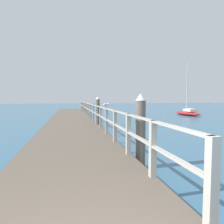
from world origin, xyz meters
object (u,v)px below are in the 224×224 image
Objects in this scene: dock_piling_far at (98,111)px; dock_piling_near at (140,131)px; seagull_foreground at (105,105)px; boat_0 at (188,112)px.

dock_piling_near is at bearing -90.00° from dock_piling_far.
dock_piling_near is 5.04× the size of seagull_foreground.
dock_piling_near is 0.34× the size of boat_0.
dock_piling_near is 8.61m from dock_piling_far.
dock_piling_far is at bearing -145.59° from boat_0.
seagull_foreground is at bearing -131.68° from boat_0.
boat_0 is (11.78, 7.27, -0.75)m from dock_piling_far.
boat_0 is (11.78, 15.88, -0.75)m from dock_piling_near.
dock_piling_far is 0.34× the size of boat_0.
dock_piling_near is at bearing -123.84° from boat_0.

